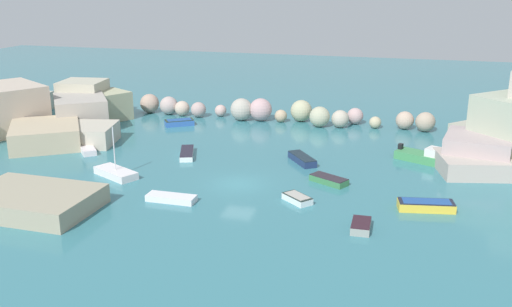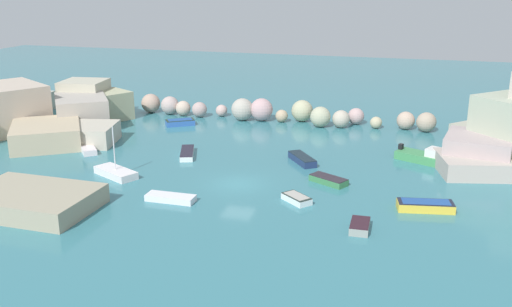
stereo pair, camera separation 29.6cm
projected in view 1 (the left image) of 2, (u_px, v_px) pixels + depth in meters
cove_water at (238, 184)px, 46.15m from camera, size 160.00×160.00×0.00m
cliff_headland_left at (35, 114)px, 62.17m from camera, size 21.67×19.80×4.94m
rock_breakwater at (272, 112)px, 66.01m from camera, size 34.62×4.33×2.59m
stone_dock at (32, 201)px, 40.86m from camera, size 9.05×6.36×1.40m
moored_boat_0 at (302, 159)px, 51.51m from camera, size 3.14×3.74×0.64m
moored_boat_1 at (187, 153)px, 53.39m from camera, size 2.46×4.19×0.52m
moored_boat_2 at (426, 205)px, 40.96m from camera, size 4.11×2.04×0.69m
moored_boat_3 at (171, 198)px, 42.60m from camera, size 3.69×1.27×0.47m
moored_boat_4 at (179, 122)px, 64.36m from camera, size 3.40×2.91×0.66m
moored_boat_5 at (116, 173)px, 47.84m from camera, size 4.41×3.36×4.27m
moored_boat_6 at (361, 226)px, 37.75m from camera, size 1.26×2.27×0.57m
moored_boat_7 at (428, 157)px, 51.41m from camera, size 5.84×4.10×1.43m
moored_boat_8 at (329, 180)px, 46.34m from camera, size 3.33×2.62×0.55m
moored_boat_9 at (87, 148)px, 54.93m from camera, size 3.58×3.89×0.54m
moored_boat_10 at (297, 198)px, 42.45m from camera, size 2.53×2.40×0.53m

